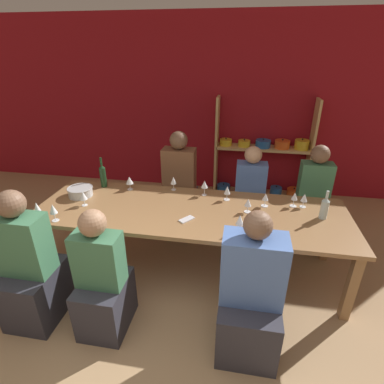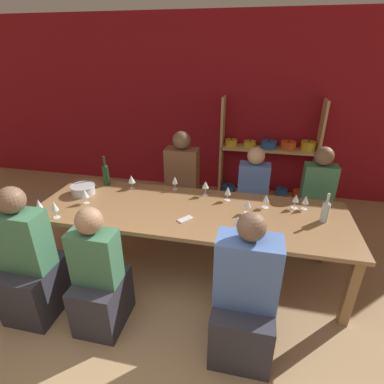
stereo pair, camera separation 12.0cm
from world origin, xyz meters
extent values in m
cube|color=maroon|center=(0.00, 3.83, 1.35)|extent=(8.80, 0.06, 2.70)
cube|color=tan|center=(0.24, 3.63, 0.78)|extent=(0.04, 0.30, 1.56)
cube|color=tan|center=(1.67, 3.63, 0.78)|extent=(0.04, 0.30, 1.56)
cube|color=tan|center=(0.95, 3.63, 0.02)|extent=(1.43, 0.30, 0.04)
cylinder|color=#235BAD|center=(0.38, 3.63, 0.08)|extent=(0.22, 0.22, 0.09)
sphere|color=black|center=(0.38, 3.63, 0.14)|extent=(0.02, 0.02, 0.02)
cylinder|color=#E0561E|center=(0.67, 3.63, 0.09)|extent=(0.19, 0.19, 0.11)
sphere|color=black|center=(0.67, 3.63, 0.15)|extent=(0.02, 0.02, 0.02)
cylinder|color=#E0561E|center=(0.95, 3.63, 0.08)|extent=(0.21, 0.21, 0.09)
sphere|color=black|center=(0.95, 3.63, 0.14)|extent=(0.02, 0.02, 0.02)
cylinder|color=#235BAD|center=(1.24, 3.63, 0.09)|extent=(0.19, 0.19, 0.12)
sphere|color=black|center=(1.24, 3.63, 0.16)|extent=(0.02, 0.02, 0.02)
cylinder|color=#E0561E|center=(1.53, 3.63, 0.09)|extent=(0.23, 0.23, 0.10)
sphere|color=black|center=(1.53, 3.63, 0.15)|extent=(0.02, 0.02, 0.02)
cube|color=tan|center=(0.95, 3.63, 0.80)|extent=(1.43, 0.30, 0.04)
cylinder|color=gold|center=(0.38, 3.63, 0.86)|extent=(0.19, 0.19, 0.10)
sphere|color=black|center=(0.38, 3.63, 0.93)|extent=(0.02, 0.02, 0.02)
cylinder|color=gold|center=(0.67, 3.63, 0.86)|extent=(0.19, 0.19, 0.09)
sphere|color=black|center=(0.67, 3.63, 0.92)|extent=(0.02, 0.02, 0.02)
cylinder|color=#235BAD|center=(0.95, 3.63, 0.87)|extent=(0.23, 0.23, 0.11)
sphere|color=black|center=(0.95, 3.63, 0.94)|extent=(0.02, 0.02, 0.02)
cylinder|color=#E0561E|center=(1.24, 3.63, 0.88)|extent=(0.23, 0.23, 0.12)
sphere|color=black|center=(1.24, 3.63, 0.95)|extent=(0.02, 0.02, 0.02)
cylinder|color=gold|center=(1.53, 3.63, 0.89)|extent=(0.21, 0.21, 0.14)
sphere|color=black|center=(1.53, 3.63, 0.97)|extent=(0.02, 0.02, 0.02)
cube|color=olive|center=(0.18, 1.61, 0.72)|extent=(3.12, 1.02, 0.04)
cube|color=olive|center=(-1.30, 1.18, 0.35)|extent=(0.08, 0.08, 0.70)
cube|color=olive|center=(1.65, 1.18, 0.35)|extent=(0.08, 0.08, 0.70)
cube|color=olive|center=(-1.30, 2.03, 0.35)|extent=(0.08, 0.08, 0.70)
cube|color=olive|center=(1.65, 2.03, 0.35)|extent=(0.08, 0.08, 0.70)
cylinder|color=#B7BABC|center=(-1.07, 1.71, 0.78)|extent=(0.26, 0.26, 0.10)
torus|color=#B7BABC|center=(-1.07, 1.71, 0.83)|extent=(0.27, 0.27, 0.01)
cylinder|color=#19381E|center=(-0.92, 1.99, 0.85)|extent=(0.07, 0.07, 0.23)
cone|color=#19381E|center=(-0.92, 1.99, 0.98)|extent=(0.07, 0.07, 0.03)
cylinder|color=#19381E|center=(-0.92, 1.99, 1.05)|extent=(0.03, 0.03, 0.09)
cylinder|color=#B2C6C1|center=(1.45, 1.66, 0.83)|extent=(0.07, 0.07, 0.18)
cone|color=#B2C6C1|center=(1.45, 1.66, 0.93)|extent=(0.07, 0.07, 0.03)
cylinder|color=#B2C6C1|center=(1.45, 1.66, 0.99)|extent=(0.03, 0.03, 0.07)
cylinder|color=white|center=(-0.92, 1.51, 0.74)|extent=(0.06, 0.06, 0.00)
cylinder|color=white|center=(-0.92, 1.51, 0.77)|extent=(0.01, 0.01, 0.07)
cone|color=white|center=(-0.92, 1.51, 0.85)|extent=(0.08, 0.08, 0.09)
cylinder|color=white|center=(-1.19, 1.17, 0.74)|extent=(0.06, 0.06, 0.00)
cylinder|color=white|center=(-1.19, 1.17, 0.78)|extent=(0.01, 0.01, 0.09)
cone|color=white|center=(-1.19, 1.17, 0.87)|extent=(0.06, 0.06, 0.09)
cylinder|color=maroon|center=(-1.19, 1.17, 0.85)|extent=(0.03, 0.03, 0.04)
cylinder|color=white|center=(1.30, 1.86, 0.74)|extent=(0.06, 0.06, 0.00)
cylinder|color=white|center=(1.30, 1.86, 0.77)|extent=(0.01, 0.01, 0.06)
cone|color=white|center=(1.30, 1.86, 0.84)|extent=(0.07, 0.07, 0.08)
cylinder|color=maroon|center=(1.30, 1.86, 0.82)|extent=(0.04, 0.04, 0.03)
cylinder|color=white|center=(-0.59, 1.96, 0.74)|extent=(0.07, 0.07, 0.00)
cylinder|color=white|center=(-0.59, 1.96, 0.78)|extent=(0.01, 0.01, 0.07)
cone|color=white|center=(-0.59, 1.96, 0.85)|extent=(0.08, 0.08, 0.08)
cylinder|color=maroon|center=(-0.59, 1.96, 0.83)|extent=(0.05, 0.05, 0.03)
cylinder|color=white|center=(0.74, 1.66, 0.74)|extent=(0.07, 0.07, 0.00)
cylinder|color=white|center=(0.74, 1.66, 0.77)|extent=(0.01, 0.01, 0.07)
cone|color=white|center=(0.74, 1.66, 0.84)|extent=(0.07, 0.07, 0.07)
cylinder|color=white|center=(0.67, 1.28, 0.74)|extent=(0.06, 0.06, 0.00)
cylinder|color=white|center=(0.67, 1.28, 0.78)|extent=(0.01, 0.01, 0.08)
cone|color=white|center=(0.67, 1.28, 0.86)|extent=(0.07, 0.07, 0.09)
cylinder|color=white|center=(0.91, 1.82, 0.74)|extent=(0.07, 0.07, 0.00)
cylinder|color=white|center=(0.91, 1.82, 0.77)|extent=(0.01, 0.01, 0.07)
cone|color=white|center=(0.91, 1.82, 0.84)|extent=(0.06, 0.06, 0.07)
cylinder|color=maroon|center=(0.91, 1.82, 0.83)|extent=(0.03, 0.03, 0.03)
cylinder|color=white|center=(0.52, 1.89, 0.74)|extent=(0.07, 0.07, 0.00)
cylinder|color=white|center=(0.52, 1.89, 0.77)|extent=(0.01, 0.01, 0.07)
cone|color=white|center=(0.52, 1.89, 0.85)|extent=(0.07, 0.07, 0.09)
cylinder|color=maroon|center=(0.52, 1.89, 0.83)|extent=(0.04, 0.04, 0.03)
cylinder|color=white|center=(1.20, 1.86, 0.74)|extent=(0.07, 0.07, 0.00)
cylinder|color=white|center=(1.20, 1.86, 0.78)|extent=(0.01, 0.01, 0.07)
cone|color=white|center=(1.20, 1.86, 0.85)|extent=(0.06, 0.06, 0.08)
cylinder|color=white|center=(-1.04, 1.18, 0.74)|extent=(0.07, 0.07, 0.00)
cylinder|color=white|center=(-1.04, 1.18, 0.78)|extent=(0.01, 0.01, 0.08)
cone|color=white|center=(-1.04, 1.18, 0.86)|extent=(0.07, 0.07, 0.09)
cylinder|color=maroon|center=(-1.04, 1.18, 0.84)|extent=(0.04, 0.04, 0.04)
cylinder|color=white|center=(-0.10, 2.04, 0.74)|extent=(0.06, 0.06, 0.00)
cylinder|color=white|center=(-0.10, 2.04, 0.78)|extent=(0.01, 0.01, 0.07)
cone|color=white|center=(-0.10, 2.04, 0.85)|extent=(0.07, 0.07, 0.08)
cylinder|color=white|center=(0.27, 1.96, 0.74)|extent=(0.06, 0.06, 0.00)
cylinder|color=white|center=(0.27, 1.96, 0.78)|extent=(0.01, 0.01, 0.09)
cone|color=white|center=(0.27, 1.96, 0.87)|extent=(0.07, 0.07, 0.08)
cube|color=silver|center=(0.18, 1.41, 0.74)|extent=(0.15, 0.16, 0.01)
cube|color=#2D2D38|center=(0.79, 0.78, 0.24)|extent=(0.46, 0.57, 0.48)
cube|color=#4C70B7|center=(0.79, 0.78, 0.76)|extent=(0.46, 0.25, 0.55)
sphere|color=brown|center=(0.79, 0.78, 1.13)|extent=(0.20, 0.20, 0.20)
cube|color=#2D2D38|center=(-0.13, 2.49, 0.24)|extent=(0.41, 0.51, 0.48)
cube|color=brown|center=(-0.13, 2.49, 0.78)|extent=(0.41, 0.23, 0.60)
sphere|color=brown|center=(-0.13, 2.49, 1.19)|extent=(0.22, 0.22, 0.22)
cube|color=#2D2D38|center=(-0.40, 0.75, 0.23)|extent=(0.38, 0.47, 0.47)
cube|color=#3D7551|center=(-0.40, 0.75, 0.70)|extent=(0.38, 0.21, 0.46)
sphere|color=#9E7556|center=(-0.40, 0.75, 1.04)|extent=(0.21, 0.21, 0.21)
cube|color=#2D2D38|center=(0.78, 2.46, 0.20)|extent=(0.37, 0.46, 0.40)
cube|color=#4C70B7|center=(0.78, 2.46, 0.68)|extent=(0.37, 0.20, 0.56)
sphere|color=tan|center=(0.78, 2.46, 1.07)|extent=(0.21, 0.21, 0.21)
cube|color=#2D2D38|center=(-1.05, 0.75, 0.25)|extent=(0.41, 0.52, 0.50)
cube|color=#3D7551|center=(-1.05, 0.75, 0.77)|extent=(0.41, 0.23, 0.53)
sphere|color=brown|center=(-1.05, 0.75, 1.14)|extent=(0.22, 0.22, 0.22)
cube|color=#2D2D38|center=(1.50, 2.38, 0.24)|extent=(0.35, 0.44, 0.47)
cube|color=#3D7551|center=(1.50, 2.38, 0.75)|extent=(0.35, 0.19, 0.57)
sphere|color=brown|center=(1.50, 2.38, 1.14)|extent=(0.21, 0.21, 0.21)
camera|label=1|loc=(0.64, -0.98, 2.20)|focal=28.00mm
camera|label=2|loc=(0.76, -0.96, 2.20)|focal=28.00mm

